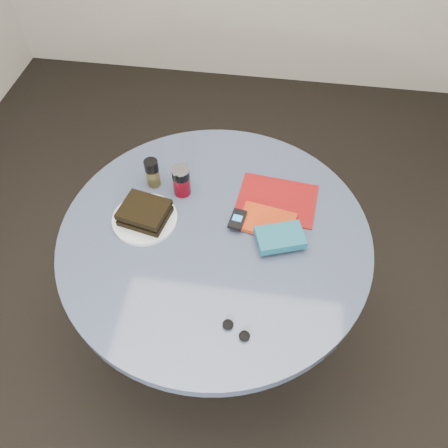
# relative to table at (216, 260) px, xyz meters

# --- Properties ---
(ground) EXTENTS (4.00, 4.00, 0.00)m
(ground) POSITION_rel_table_xyz_m (0.00, 0.00, -0.59)
(ground) COLOR black
(ground) RESTS_ON ground
(table) EXTENTS (1.00, 1.00, 0.75)m
(table) POSITION_rel_table_xyz_m (0.00, 0.00, 0.00)
(table) COLOR black
(table) RESTS_ON ground
(plate) EXTENTS (0.26, 0.26, 0.01)m
(plate) POSITION_rel_table_xyz_m (-0.23, 0.02, 0.17)
(plate) COLOR silver
(plate) RESTS_ON table
(sandwich) EXTENTS (0.17, 0.15, 0.05)m
(sandwich) POSITION_rel_table_xyz_m (-0.23, 0.02, 0.20)
(sandwich) COLOR black
(sandwich) RESTS_ON plate
(soda_can) EXTENTS (0.07, 0.07, 0.11)m
(soda_can) POSITION_rel_table_xyz_m (-0.14, 0.15, 0.22)
(soda_can) COLOR #640510
(soda_can) RESTS_ON table
(pepper_grinder) EXTENTS (0.06, 0.06, 0.11)m
(pepper_grinder) POSITION_rel_table_xyz_m (-0.24, 0.18, 0.22)
(pepper_grinder) COLOR #47401E
(pepper_grinder) RESTS_ON table
(magazine) EXTENTS (0.28, 0.22, 0.00)m
(magazine) POSITION_rel_table_xyz_m (0.19, 0.16, 0.17)
(magazine) COLOR maroon
(magazine) RESTS_ON table
(red_book) EXTENTS (0.19, 0.15, 0.01)m
(red_book) POSITION_rel_table_xyz_m (0.16, 0.06, 0.18)
(red_book) COLOR #A72D0D
(red_book) RESTS_ON magazine
(novel) EXTENTS (0.17, 0.14, 0.03)m
(novel) POSITION_rel_table_xyz_m (0.21, -0.01, 0.20)
(novel) COLOR #16536A
(novel) RESTS_ON red_book
(mp3_player) EXTENTS (0.06, 0.08, 0.01)m
(mp3_player) POSITION_rel_table_xyz_m (0.07, 0.04, 0.19)
(mp3_player) COLOR black
(mp3_player) RESTS_ON red_book
(headphones) EXTENTS (0.09, 0.07, 0.02)m
(headphones) POSITION_rel_table_xyz_m (0.11, -0.32, 0.17)
(headphones) COLOR black
(headphones) RESTS_ON table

